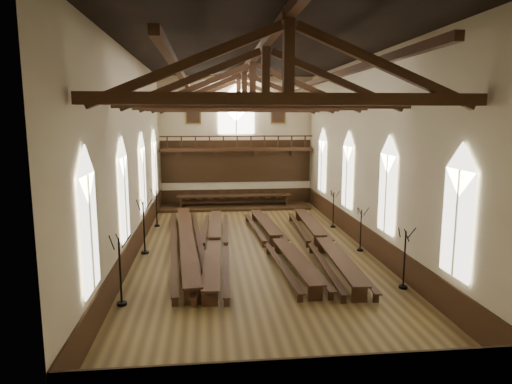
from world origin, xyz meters
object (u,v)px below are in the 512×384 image
refectory_row_c (277,240)px  candelabrum_left_near (121,284)px  candelabrum_right_near (404,270)px  refectory_row_d (322,240)px  refectory_row_a (186,240)px  high_table (234,197)px  refectory_row_b (214,243)px  candelabrum_right_far (333,216)px  candelabrum_left_mid (144,237)px  dais (234,207)px  candelabrum_right_mid (360,238)px  candelabrum_left_far (157,215)px

refectory_row_c → candelabrum_left_near: 9.34m
candelabrum_left_near → candelabrum_right_near: 11.11m
refectory_row_c → refectory_row_d: 2.33m
refectory_row_a → refectory_row_d: refectory_row_a is taller
high_table → candelabrum_left_near: size_ratio=3.22×
refectory_row_d → refectory_row_c: bearing=174.0°
candelabrum_right_near → refectory_row_b: bearing=142.5°
refectory_row_c → candelabrum_right_far: 6.28m
refectory_row_c → candelabrum_right_near: 7.27m
refectory_row_d → candelabrum_left_mid: size_ratio=5.08×
candelabrum_left_near → candelabrum_left_mid: candelabrum_left_mid is taller
dais → candelabrum_right_far: 9.06m
candelabrum_left_mid → dais: bearing=65.1°
candelabrum_right_mid → refectory_row_c: bearing=172.2°
refectory_row_a → candelabrum_left_mid: (-2.09, -0.25, 0.28)m
dais → candelabrum_left_near: bearing=-106.4°
dais → high_table: bearing=-64.9°
candelabrum_left_near → candelabrum_right_far: (11.10, 10.96, -0.10)m
refectory_row_b → candelabrum_left_far: bearing=120.0°
candelabrum_left_mid → candelabrum_right_near: bearing=-28.5°
refectory_row_c → candelabrum_left_far: bearing=138.5°
refectory_row_b → candelabrum_left_mid: candelabrum_left_mid is taller
candelabrum_right_near → candelabrum_right_mid: (-0.00, 5.29, -0.07)m
dais → candelabrum_left_far: 7.61m
refectory_row_d → high_table: 12.36m
refectory_row_d → dais: size_ratio=1.27×
dais → candelabrum_right_mid: size_ratio=4.93×
candelabrum_left_far → candelabrum_right_mid: (11.10, -6.63, -0.04)m
refectory_row_c → candelabrum_left_mid: candelabrum_left_mid is taller
dais → candelabrum_left_mid: 12.53m
candelabrum_left_far → candelabrum_right_mid: bearing=-30.8°
candelabrum_left_mid → candelabrum_right_mid: (11.10, -0.74, -0.16)m
candelabrum_right_mid → candelabrum_right_far: size_ratio=0.98×
candelabrum_right_near → candelabrum_right_mid: bearing=90.0°
refectory_row_b → candelabrum_left_mid: (-3.54, 0.24, 0.33)m
candelabrum_left_near → candelabrum_right_mid: (11.10, 5.78, -0.12)m
refectory_row_b → candelabrum_right_far: 8.89m
refectory_row_c → high_table: (-1.56, 11.49, 0.35)m
refectory_row_b → candelabrum_left_near: candelabrum_left_near is taller
candelabrum_left_far → refectory_row_c: bearing=-41.5°
refectory_row_b → refectory_row_d: size_ratio=0.99×
refectory_row_b → candelabrum_right_mid: size_ratio=6.17×
refectory_row_a → candelabrum_right_near: candelabrum_right_near is taller
refectory_row_d → high_table: (-3.88, 11.74, 0.33)m
refectory_row_b → candelabrum_left_far: size_ratio=5.83×
dais → high_table: size_ratio=1.31×
candelabrum_right_mid → candelabrum_right_near: bearing=-90.0°
refectory_row_b → candelabrum_left_mid: 3.57m
dais → candelabrum_right_far: size_ratio=4.81×
refectory_row_d → dais: 12.37m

